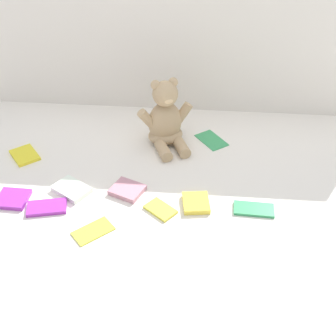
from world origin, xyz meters
TOP-DOWN VIEW (x-y plane):
  - ground_plane at (0.00, 0.00)m, footprint 3.20×3.20m
  - backdrop_drape at (0.00, 0.49)m, footprint 1.76×0.03m
  - teddy_bear at (-0.05, 0.20)m, footprint 0.23×0.23m
  - book_case_0 at (0.28, -0.18)m, footprint 0.14×0.07m
  - book_case_1 at (0.09, -0.17)m, footprint 0.10×0.11m
  - book_case_2 at (-0.24, -0.32)m, footprint 0.14×0.14m
  - book_case_3 at (-0.16, -0.12)m, footprint 0.14×0.13m
  - book_case_4 at (-0.36, -0.14)m, footprint 0.15×0.14m
  - book_case_5 at (0.14, 0.23)m, footprint 0.14×0.16m
  - book_case_6 at (-0.55, -0.20)m, footprint 0.11×0.10m
  - book_case_7 at (-0.60, 0.06)m, footprint 0.14×0.15m
  - book_case_8 at (-0.03, -0.21)m, footprint 0.12×0.12m
  - book_case_9 at (-0.42, -0.23)m, footprint 0.14×0.10m

SIDE VIEW (x-z plane):
  - ground_plane at x=0.00m, z-range 0.00..0.00m
  - book_case_5 at x=0.14m, z-range 0.00..0.01m
  - book_case_2 at x=-0.24m, z-range 0.00..0.01m
  - book_case_8 at x=-0.03m, z-range 0.00..0.01m
  - book_case_0 at x=0.28m, z-range 0.00..0.01m
  - book_case_7 at x=-0.60m, z-range 0.00..0.01m
  - book_case_9 at x=-0.42m, z-range 0.00..0.01m
  - book_case_6 at x=-0.55m, z-range 0.00..0.02m
  - book_case_3 at x=-0.16m, z-range 0.00..0.02m
  - book_case_4 at x=-0.36m, z-range 0.00..0.02m
  - book_case_1 at x=0.09m, z-range 0.00..0.02m
  - teddy_bear at x=-0.05m, z-range -0.04..0.24m
  - backdrop_drape at x=0.00m, z-range 0.00..0.61m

